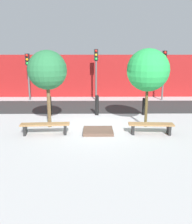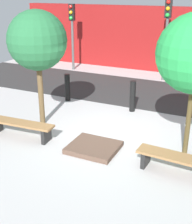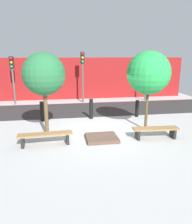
% 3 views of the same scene
% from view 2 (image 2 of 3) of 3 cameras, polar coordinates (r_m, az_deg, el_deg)
% --- Properties ---
extents(ground_plane, '(18.00, 18.00, 0.00)m').
position_cam_2_polar(ground_plane, '(8.89, 2.02, -4.45)').
color(ground_plane, '#ADADAD').
extents(road_strip, '(18.00, 3.70, 0.01)m').
position_cam_2_polar(road_strip, '(12.63, 9.71, 3.40)').
color(road_strip, '#2D2D2D').
rests_on(road_strip, ground).
extents(building_facade, '(16.20, 0.50, 3.11)m').
position_cam_2_polar(building_facade, '(15.79, 13.93, 12.57)').
color(building_facade, maroon).
rests_on(building_facade, ground).
extents(bench_left, '(2.01, 0.53, 0.46)m').
position_cam_2_polar(bench_left, '(8.95, -13.65, -2.51)').
color(bench_left, black).
rests_on(bench_left, ground).
extents(bench_right, '(1.86, 0.55, 0.45)m').
position_cam_2_polar(bench_right, '(7.29, 14.63, -8.64)').
color(bench_right, black).
rests_on(bench_right, ground).
extents(planter_bed, '(1.24, 1.10, 0.13)m').
position_cam_2_polar(planter_bed, '(8.15, -0.42, -6.49)').
color(planter_bed, brown).
rests_on(planter_bed, ground).
extents(tree_behind_left_bench, '(1.70, 1.70, 3.40)m').
position_cam_2_polar(tree_behind_left_bench, '(9.14, -10.71, 12.65)').
color(tree_behind_left_bench, brown).
rests_on(tree_behind_left_bench, ground).
extents(bollard_far_left, '(0.20, 0.20, 1.00)m').
position_cam_2_polar(bollard_far_left, '(11.56, -5.25, 4.49)').
color(bollard_far_left, black).
rests_on(bollard_far_left, ground).
extents(bollard_left, '(0.19, 0.19, 1.06)m').
position_cam_2_polar(bollard_left, '(10.55, 6.71, 2.88)').
color(bollard_left, black).
rests_on(bollard_left, ground).
extents(traffic_light_west, '(0.28, 0.27, 3.20)m').
position_cam_2_polar(traffic_light_west, '(15.86, -4.40, 15.63)').
color(traffic_light_west, '#555555').
rests_on(traffic_light_west, ground).
extents(traffic_light_mid_west, '(0.28, 0.27, 3.50)m').
position_cam_2_polar(traffic_light_mid_west, '(14.15, 12.85, 15.21)').
color(traffic_light_mid_west, '#505050').
rests_on(traffic_light_mid_west, ground).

